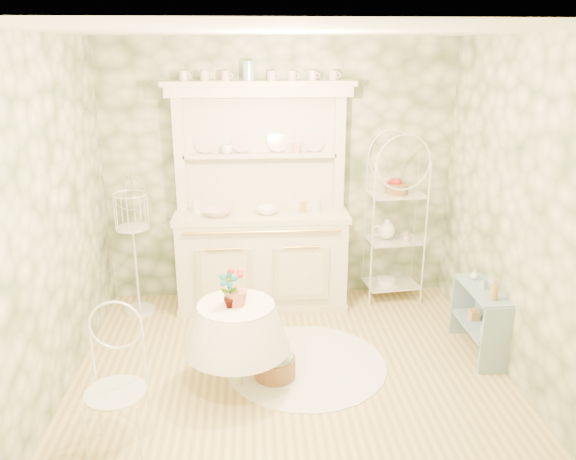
{
  "coord_description": "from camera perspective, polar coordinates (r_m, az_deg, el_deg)",
  "views": [
    {
      "loc": [
        -0.3,
        -3.92,
        2.6
      ],
      "look_at": [
        0.0,
        0.5,
        1.15
      ],
      "focal_mm": 35.0,
      "sensor_mm": 36.0,
      "label": 1
    }
  ],
  "objects": [
    {
      "name": "floor",
      "position": [
        4.71,
        0.43,
        -15.37
      ],
      "size": [
        3.6,
        3.6,
        0.0
      ],
      "primitive_type": "plane",
      "color": "#D4BC77",
      "rests_on": "ground"
    },
    {
      "name": "ceiling",
      "position": [
        3.93,
        0.53,
        19.6
      ],
      "size": [
        3.6,
        3.6,
        0.0
      ],
      "primitive_type": "plane",
      "color": "white",
      "rests_on": "floor"
    },
    {
      "name": "wall_left",
      "position": [
        4.37,
        -23.75,
        -0.04
      ],
      "size": [
        3.6,
        3.6,
        0.0
      ],
      "primitive_type": "plane",
      "color": "beige",
      "rests_on": "floor"
    },
    {
      "name": "wall_right",
      "position": [
        4.62,
        23.35,
        0.91
      ],
      "size": [
        3.6,
        3.6,
        0.0
      ],
      "primitive_type": "plane",
      "color": "beige",
      "rests_on": "floor"
    },
    {
      "name": "wall_back",
      "position": [
        5.86,
        -0.88,
        5.81
      ],
      "size": [
        3.6,
        3.6,
        0.0
      ],
      "primitive_type": "plane",
      "color": "beige",
      "rests_on": "floor"
    },
    {
      "name": "wall_front",
      "position": [
        2.48,
        3.74,
        -12.19
      ],
      "size": [
        3.6,
        3.6,
        0.0
      ],
      "primitive_type": "plane",
      "color": "beige",
      "rests_on": "floor"
    },
    {
      "name": "kitchen_dresser",
      "position": [
        5.63,
        -2.75,
        3.13
      ],
      "size": [
        1.87,
        0.61,
        2.29
      ],
      "primitive_type": "cube",
      "color": "silver",
      "rests_on": "floor"
    },
    {
      "name": "bakers_rack",
      "position": [
        5.97,
        10.83,
        1.5
      ],
      "size": [
        0.62,
        0.47,
        1.85
      ],
      "primitive_type": "cube",
      "rotation": [
        0.0,
        0.0,
        0.11
      ],
      "color": "white",
      "rests_on": "floor"
    },
    {
      "name": "side_shelf",
      "position": [
        5.27,
        18.86,
        -8.69
      ],
      "size": [
        0.35,
        0.75,
        0.62
      ],
      "primitive_type": "cube",
      "rotation": [
        0.0,
        0.0,
        -0.11
      ],
      "color": "#83A0B1",
      "rests_on": "floor"
    },
    {
      "name": "round_table",
      "position": [
        4.52,
        -5.19,
        -11.43
      ],
      "size": [
        0.8,
        0.8,
        0.75
      ],
      "primitive_type": "cylinder",
      "rotation": [
        0.0,
        0.0,
        -0.2
      ],
      "color": "white",
      "rests_on": "floor"
    },
    {
      "name": "cafe_chair",
      "position": [
        3.99,
        -17.1,
        -15.76
      ],
      "size": [
        0.39,
        0.39,
        0.86
      ],
      "primitive_type": "cube",
      "rotation": [
        0.0,
        0.0,
        -0.01
      ],
      "color": "white",
      "rests_on": "floor"
    },
    {
      "name": "birdcage_stand",
      "position": [
        5.75,
        -15.4,
        -1.12
      ],
      "size": [
        0.38,
        0.38,
        1.54
      ],
      "primitive_type": "cube",
      "rotation": [
        0.0,
        0.0,
        0.05
      ],
      "color": "white",
      "rests_on": "floor"
    },
    {
      "name": "floor_basket",
      "position": [
        4.74,
        -1.33,
        -13.57
      ],
      "size": [
        0.43,
        0.43,
        0.22
      ],
      "primitive_type": "cylinder",
      "rotation": [
        0.0,
        0.0,
        -0.31
      ],
      "color": "#9A683D",
      "rests_on": "floor"
    },
    {
      "name": "lace_rug",
      "position": [
        4.95,
        1.84,
        -13.46
      ],
      "size": [
        1.82,
        1.82,
        0.01
      ],
      "primitive_type": "cylinder",
      "rotation": [
        0.0,
        0.0,
        -0.42
      ],
      "color": "white",
      "rests_on": "floor"
    },
    {
      "name": "bowl_floral",
      "position": [
        5.58,
        -7.11,
        1.51
      ],
      "size": [
        0.33,
        0.33,
        0.07
      ],
      "primitive_type": "imported",
      "rotation": [
        0.0,
        0.0,
        -0.2
      ],
      "color": "white",
      "rests_on": "kitchen_dresser"
    },
    {
      "name": "bowl_white",
      "position": [
        5.61,
        -2.11,
        1.72
      ],
      "size": [
        0.28,
        0.28,
        0.07
      ],
      "primitive_type": "imported",
      "rotation": [
        0.0,
        0.0,
        0.27
      ],
      "color": "white",
      "rests_on": "kitchen_dresser"
    },
    {
      "name": "cup_left",
      "position": [
        5.69,
        -6.24,
        8.0
      ],
      "size": [
        0.12,
        0.12,
        0.09
      ],
      "primitive_type": "imported",
      "rotation": [
        0.0,
        0.0,
        -0.03
      ],
      "color": "white",
      "rests_on": "kitchen_dresser"
    },
    {
      "name": "cup_right",
      "position": [
        5.7,
        0.86,
        8.13
      ],
      "size": [
        0.12,
        0.12,
        0.1
      ],
      "primitive_type": "imported",
      "rotation": [
        0.0,
        0.0,
        -0.11
      ],
      "color": "white",
      "rests_on": "kitchen_dresser"
    },
    {
      "name": "potted_geranium",
      "position": [
        4.27,
        -6.05,
        -6.17
      ],
      "size": [
        0.17,
        0.13,
        0.29
      ],
      "primitive_type": "imported",
      "rotation": [
        0.0,
        0.0,
        -0.17
      ],
      "color": "#3F7238",
      "rests_on": "round_table"
    },
    {
      "name": "bottle_amber",
      "position": [
        4.94,
        20.22,
        -5.92
      ],
      "size": [
        0.09,
        0.09,
        0.18
      ],
      "primitive_type": "imported",
      "rotation": [
        0.0,
        0.0,
        0.24
      ],
      "color": "#AC8342",
      "rests_on": "side_shelf"
    },
    {
      "name": "bottle_blue",
      "position": [
        5.12,
        19.27,
        -5.27
      ],
      "size": [
        0.06,
        0.06,
        0.11
      ],
      "primitive_type": "imported",
      "rotation": [
        0.0,
        0.0,
        0.42
      ],
      "color": "#86AEBC",
      "rests_on": "side_shelf"
    },
    {
      "name": "bottle_glass",
      "position": [
        5.3,
        18.4,
        -4.45
      ],
      "size": [
        0.09,
        0.09,
        0.09
      ],
      "primitive_type": "imported",
      "rotation": [
        0.0,
        0.0,
        0.27
      ],
      "color": "silver",
      "rests_on": "side_shelf"
    }
  ]
}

